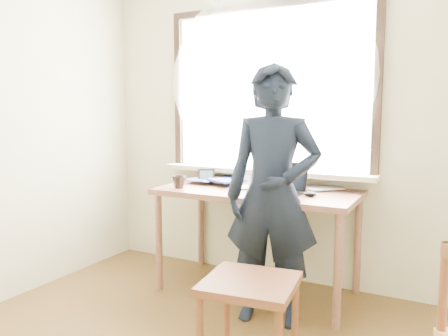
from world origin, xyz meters
The scene contains 12 objects.
room_shell centered at (-0.02, 0.20, 1.64)m, with size 3.52×4.02×2.61m.
desk centered at (-0.13, 1.63, 0.74)m, with size 1.54×0.77×0.82m.
laptop centered at (0.09, 1.60, 0.88)m, with size 0.35×0.30×0.22m.
mug_white centered at (-0.31, 1.80, 0.87)m, with size 0.11×0.11×0.09m, color white.
mug_dark centered at (-0.71, 1.40, 0.87)m, with size 0.11×0.11×0.10m, color black.
mouse centered at (0.31, 1.53, 0.84)m, with size 0.09×0.07×0.04m, color black.
desk_clutter centered at (-0.30, 1.83, 0.85)m, with size 0.72×0.57×0.05m.
book_a centered at (-0.59, 1.87, 0.84)m, with size 0.21×0.28×0.03m, color white.
book_b centered at (0.25, 1.93, 0.83)m, with size 0.19×0.27×0.02m, color white.
picture_frame centered at (-0.65, 1.73, 0.88)m, with size 0.13×0.07×0.11m.
work_chair centered at (0.25, 0.64, 0.43)m, with size 0.54×0.53×0.50m.
person centered at (0.15, 1.23, 0.87)m, with size 0.63×0.41×1.74m, color black.
Camera 1 is at (1.20, -1.46, 1.40)m, focal length 35.00 mm.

